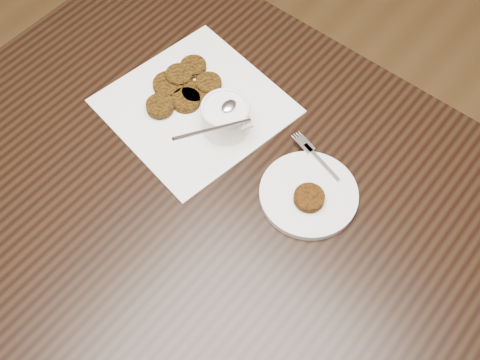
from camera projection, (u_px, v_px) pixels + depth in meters
name	position (u px, v px, depth m)	size (l,w,h in m)	color
floor	(214.00, 352.00, 1.64)	(4.00, 4.00, 0.00)	brown
table	(259.00, 303.00, 1.32)	(1.39, 0.90, 0.75)	black
napkin	(195.00, 106.00, 1.14)	(0.31, 0.31, 0.00)	silver
sauce_ramekin	(225.00, 107.00, 1.05)	(0.12, 0.12, 0.13)	silver
patty_cluster	(184.00, 86.00, 1.15)	(0.20, 0.20, 0.02)	#59380B
plate_with_patty	(309.00, 192.00, 1.02)	(0.18, 0.18, 0.03)	silver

